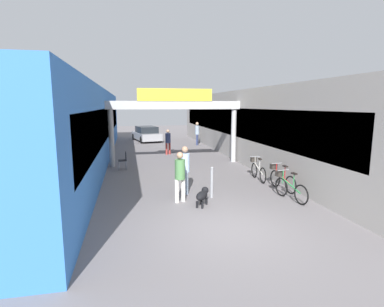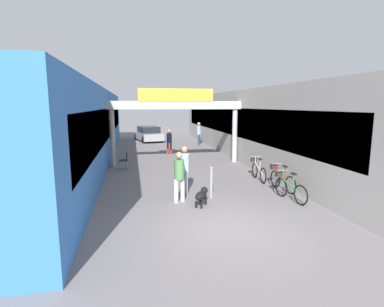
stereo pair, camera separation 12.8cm
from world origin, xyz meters
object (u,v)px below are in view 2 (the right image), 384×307
object	(u,v)px
pedestrian_carrying_crate	(169,140)
pedestrian_elderly_walking	(199,132)
bicycle_red_second	(281,179)
bicycle_silver_third	(258,170)
pedestrian_with_dog	(179,174)
dog_on_leash	(202,195)
parked_car_silver	(148,134)
bicycle_green_nearest	(289,187)
cafe_chair_black_nearer	(125,159)
pedestrian_companion	(185,167)
bollard_post_metal	(211,182)

from	to	relation	value
pedestrian_carrying_crate	pedestrian_elderly_walking	xyz separation A→B (m)	(2.91, 4.15, 0.13)
bicycle_red_second	bicycle_silver_third	bearing A→B (deg)	98.80
pedestrian_with_dog	dog_on_leash	world-z (taller)	pedestrian_with_dog
bicycle_silver_third	pedestrian_with_dog	bearing A→B (deg)	-148.83
pedestrian_with_dog	parked_car_silver	bearing A→B (deg)	90.27
bicycle_green_nearest	parked_car_silver	size ratio (longest dim) A/B	0.39
pedestrian_with_dog	pedestrian_elderly_walking	bearing A→B (deg)	74.83
pedestrian_carrying_crate	pedestrian_elderly_walking	distance (m)	5.07
cafe_chair_black_nearer	dog_on_leash	bearing A→B (deg)	-67.48
pedestrian_with_dog	parked_car_silver	xyz separation A→B (m)	(-0.08, 17.46, -0.33)
pedestrian_carrying_crate	bicycle_green_nearest	distance (m)	10.68
pedestrian_with_dog	cafe_chair_black_nearer	bearing A→B (deg)	108.67
pedestrian_elderly_walking	parked_car_silver	world-z (taller)	pedestrian_elderly_walking
cafe_chair_black_nearer	parked_car_silver	world-z (taller)	parked_car_silver
bicycle_silver_third	pedestrian_carrying_crate	bearing A→B (deg)	111.34
pedestrian_companion	bollard_post_metal	world-z (taller)	pedestrian_companion
dog_on_leash	pedestrian_companion	bearing A→B (deg)	102.06
cafe_chair_black_nearer	bicycle_red_second	bearing A→B (deg)	-39.64
pedestrian_elderly_walking	parked_car_silver	bearing A→B (deg)	137.80
bicycle_silver_third	cafe_chair_black_nearer	xyz separation A→B (m)	(-5.71, 3.33, 0.10)
dog_on_leash	pedestrian_with_dog	bearing A→B (deg)	141.51
bicycle_red_second	dog_on_leash	bearing A→B (deg)	-160.40
dog_on_leash	cafe_chair_black_nearer	xyz separation A→B (m)	(-2.55, 6.15, 0.19)
bollard_post_metal	parked_car_silver	distance (m)	17.27
pedestrian_elderly_walking	parked_car_silver	size ratio (longest dim) A/B	0.43
pedestrian_elderly_walking	bicycle_silver_third	world-z (taller)	pedestrian_elderly_walking
pedestrian_companion	bicycle_green_nearest	distance (m)	3.70
dog_on_leash	bicycle_red_second	bearing A→B (deg)	19.60
bicycle_green_nearest	bicycle_silver_third	xyz separation A→B (m)	(0.09, 2.78, 0.00)
bicycle_red_second	parked_car_silver	distance (m)	17.27
bollard_post_metal	bicycle_silver_third	bearing A→B (deg)	37.92
bicycle_silver_third	bollard_post_metal	world-z (taller)	bollard_post_metal
cafe_chair_black_nearer	bollard_post_metal	bearing A→B (deg)	-60.35
cafe_chair_black_nearer	pedestrian_with_dog	bearing A→B (deg)	-71.33
pedestrian_elderly_walking	bicycle_red_second	xyz separation A→B (m)	(0.27, -13.26, -0.63)
pedestrian_with_dog	pedestrian_companion	distance (m)	0.98
dog_on_leash	pedestrian_carrying_crate	bearing A→B (deg)	88.74
pedestrian_companion	pedestrian_elderly_walking	size ratio (longest dim) A/B	0.95
bollard_post_metal	parked_car_silver	bearing A→B (deg)	94.14
cafe_chair_black_nearer	parked_car_silver	bearing A→B (deg)	81.25
pedestrian_companion	dog_on_leash	xyz separation A→B (m)	(0.31, -1.43, -0.66)
pedestrian_carrying_crate	bicycle_red_second	xyz separation A→B (m)	(3.18, -9.11, -0.50)
pedestrian_carrying_crate	bicycle_red_second	bearing A→B (deg)	-70.75
pedestrian_carrying_crate	pedestrian_elderly_walking	world-z (taller)	pedestrian_elderly_walking
pedestrian_elderly_walking	pedestrian_carrying_crate	bearing A→B (deg)	-125.04
dog_on_leash	bicycle_green_nearest	world-z (taller)	bicycle_green_nearest
parked_car_silver	bicycle_silver_third	bearing A→B (deg)	-75.62
parked_car_silver	pedestrian_carrying_crate	bearing A→B (deg)	-82.89
bicycle_silver_third	bicycle_red_second	bearing A→B (deg)	-81.20
bollard_post_metal	bicycle_red_second	bearing A→B (deg)	8.97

